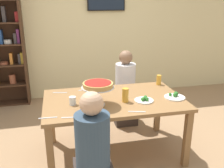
{
  "coord_description": "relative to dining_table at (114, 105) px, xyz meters",
  "views": [
    {
      "loc": [
        -0.61,
        -2.64,
        1.84
      ],
      "look_at": [
        0.0,
        0.1,
        0.89
      ],
      "focal_mm": 39.86,
      "sensor_mm": 36.0,
      "label": 1
    }
  ],
  "objects": [
    {
      "name": "cutlery_knife_far",
      "position": [
        -0.75,
        -0.35,
        0.09
      ],
      "size": [
        0.18,
        0.02,
        0.0
      ],
      "primitive_type": "cube",
      "rotation": [
        0.0,
        0.0,
        -0.03
      ],
      "color": "silver",
      "rests_on": "dining_table"
    },
    {
      "name": "diner_near_left",
      "position": [
        -0.37,
        -0.8,
        -0.16
      ],
      "size": [
        0.34,
        0.34,
        1.15
      ],
      "rotation": [
        0.0,
        0.0,
        1.57
      ],
      "color": "#382D28",
      "rests_on": "ground_plane"
    },
    {
      "name": "dining_table",
      "position": [
        0.0,
        0.0,
        0.0
      ],
      "size": [
        1.62,
        0.98,
        0.74
      ],
      "color": "olive",
      "rests_on": "ground_plane"
    },
    {
      "name": "cutlery_knife_near",
      "position": [
        -0.53,
        -0.39,
        0.09
      ],
      "size": [
        0.18,
        0.04,
        0.0
      ],
      "primitive_type": "cube",
      "rotation": [
        0.0,
        0.0,
        -0.14
      ],
      "color": "silver",
      "rests_on": "dining_table"
    },
    {
      "name": "salad_plate_near_diner",
      "position": [
        0.33,
        -0.15,
        0.1
      ],
      "size": [
        0.22,
        0.22,
        0.06
      ],
      "color": "white",
      "rests_on": "dining_table"
    },
    {
      "name": "beer_glass_amber_short",
      "position": [
        0.72,
        0.37,
        0.15
      ],
      "size": [
        0.07,
        0.07,
        0.13
      ],
      "primitive_type": "cylinder",
      "color": "gold",
      "rests_on": "dining_table"
    },
    {
      "name": "cutlery_fork_near",
      "position": [
        -0.62,
        0.34,
        0.09
      ],
      "size": [
        0.18,
        0.06,
        0.0
      ],
      "primitive_type": "cube",
      "rotation": [
        0.0,
        0.0,
        2.91
      ],
      "color": "silver",
      "rests_on": "dining_table"
    },
    {
      "name": "beer_glass_amber_tall",
      "position": [
        0.11,
        -0.12,
        0.17
      ],
      "size": [
        0.07,
        0.07,
        0.16
      ],
      "primitive_type": "cylinder",
      "color": "gold",
      "rests_on": "dining_table"
    },
    {
      "name": "cutlery_fork_far",
      "position": [
        0.15,
        -0.41,
        0.09
      ],
      "size": [
        0.18,
        0.06,
        0.0
      ],
      "primitive_type": "cube",
      "rotation": [
        0.0,
        0.0,
        -0.27
      ],
      "color": "silver",
      "rests_on": "dining_table"
    },
    {
      "name": "diner_far_right",
      "position": [
        0.36,
        0.78,
        -0.16
      ],
      "size": [
        0.34,
        0.34,
        1.15
      ],
      "rotation": [
        0.0,
        0.0,
        -1.57
      ],
      "color": "#382D28",
      "rests_on": "ground_plane"
    },
    {
      "name": "water_glass_clear_near",
      "position": [
        -0.48,
        -0.07,
        0.13
      ],
      "size": [
        0.08,
        0.08,
        0.09
      ],
      "primitive_type": "cylinder",
      "color": "white",
      "rests_on": "dining_table"
    },
    {
      "name": "cutlery_spare_fork",
      "position": [
        -0.29,
        0.38,
        0.09
      ],
      "size": [
        0.18,
        0.06,
        0.0
      ],
      "primitive_type": "cube",
      "rotation": [
        0.0,
        0.0,
        3.37
      ],
      "color": "silver",
      "rests_on": "dining_table"
    },
    {
      "name": "deep_dish_pizza_stand",
      "position": [
        -0.21,
        -0.14,
        0.31
      ],
      "size": [
        0.36,
        0.36,
        0.26
      ],
      "color": "silver",
      "rests_on": "dining_table"
    },
    {
      "name": "salad_plate_far_diner",
      "position": [
        0.71,
        -0.12,
        0.1
      ],
      "size": [
        0.24,
        0.24,
        0.07
      ],
      "color": "white",
      "rests_on": "dining_table"
    },
    {
      "name": "rear_partition",
      "position": [
        0.0,
        2.2,
        0.75
      ],
      "size": [
        8.0,
        0.12,
        2.8
      ],
      "primitive_type": "cube",
      "color": "beige",
      "rests_on": "ground_plane"
    },
    {
      "name": "ground_plane",
      "position": [
        0.0,
        0.0,
        -0.65
      ],
      "size": [
        12.0,
        12.0,
        0.0
      ],
      "primitive_type": "plane",
      "color": "#9E7A56"
    }
  ]
}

